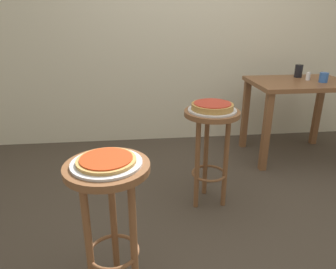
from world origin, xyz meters
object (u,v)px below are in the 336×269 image
at_px(dining_table, 298,95).
at_px(cup_near_edge, 324,77).
at_px(pizza_foreground, 106,160).
at_px(serving_plate_middle, 212,110).
at_px(cup_far_edge, 299,71).
at_px(stool_middle, 211,136).
at_px(pizza_middle, 212,106).
at_px(serving_plate_foreground, 107,163).
at_px(condiment_shaker, 308,76).
at_px(stool_foreground, 110,201).

distance_m(dining_table, cup_near_edge, 0.27).
height_order(pizza_foreground, serving_plate_middle, pizza_foreground).
bearing_deg(serving_plate_middle, cup_far_edge, 40.06).
xyz_separation_m(pizza_foreground, dining_table, (1.72, 1.52, -0.12)).
bearing_deg(stool_middle, dining_table, 35.74).
distance_m(serving_plate_middle, pizza_middle, 0.03).
height_order(stool_middle, pizza_middle, pizza_middle).
xyz_separation_m(stool_middle, pizza_middle, (0.00, 0.00, 0.23)).
bearing_deg(serving_plate_foreground, stool_middle, 48.70).
bearing_deg(condiment_shaker, stool_middle, -145.43).
xyz_separation_m(dining_table, cup_far_edge, (0.07, 0.18, 0.20)).
bearing_deg(cup_near_edge, condiment_shaker, 130.14).
bearing_deg(serving_plate_middle, pizza_middle, 0.00).
height_order(cup_near_edge, cup_far_edge, cup_far_edge).
xyz_separation_m(serving_plate_foreground, pizza_middle, (0.68, 0.77, 0.03)).
bearing_deg(stool_foreground, pizza_foreground, -116.57).
bearing_deg(cup_far_edge, serving_plate_foreground, -136.37).
height_order(serving_plate_foreground, cup_far_edge, cup_far_edge).
bearing_deg(pizza_middle, serving_plate_middle, 0.00).
height_order(dining_table, cup_near_edge, cup_near_edge).
bearing_deg(cup_near_edge, cup_far_edge, 112.85).
relative_size(stool_foreground, stool_middle, 1.00).
xyz_separation_m(cup_near_edge, cup_far_edge, (-0.11, 0.26, 0.02)).
xyz_separation_m(serving_plate_middle, condiment_shaker, (1.13, 0.78, 0.07)).
distance_m(serving_plate_foreground, serving_plate_middle, 1.03).
relative_size(stool_middle, dining_table, 0.80).
height_order(stool_foreground, serving_plate_foreground, serving_plate_foreground).
bearing_deg(serving_plate_foreground, serving_plate_middle, 48.70).
height_order(pizza_foreground, dining_table, dining_table).
relative_size(stool_middle, cup_far_edge, 5.88).
height_order(serving_plate_foreground, serving_plate_middle, same).
height_order(serving_plate_foreground, cup_near_edge, cup_near_edge).
relative_size(pizza_foreground, cup_far_edge, 2.15).
bearing_deg(serving_plate_middle, stool_foreground, -131.30).
bearing_deg(serving_plate_foreground, pizza_middle, 48.70).
bearing_deg(stool_middle, stool_foreground, -131.30).
height_order(pizza_foreground, stool_middle, pizza_foreground).
relative_size(serving_plate_foreground, dining_table, 0.35).
bearing_deg(condiment_shaker, serving_plate_foreground, -139.40).
relative_size(cup_near_edge, cup_far_edge, 0.72).
xyz_separation_m(serving_plate_middle, dining_table, (1.05, 0.75, -0.11)).
distance_m(serving_plate_middle, dining_table, 1.29).
bearing_deg(pizza_foreground, cup_near_edge, 37.19).
bearing_deg(stool_foreground, pizza_middle, 48.70).
relative_size(pizza_middle, cup_near_edge, 3.26).
bearing_deg(pizza_middle, pizza_foreground, -131.30).
relative_size(serving_plate_foreground, pizza_middle, 1.10).
xyz_separation_m(pizza_foreground, serving_plate_middle, (0.68, 0.77, -0.02)).
height_order(pizza_foreground, pizza_middle, pizza_middle).
bearing_deg(pizza_middle, cup_near_edge, 28.78).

